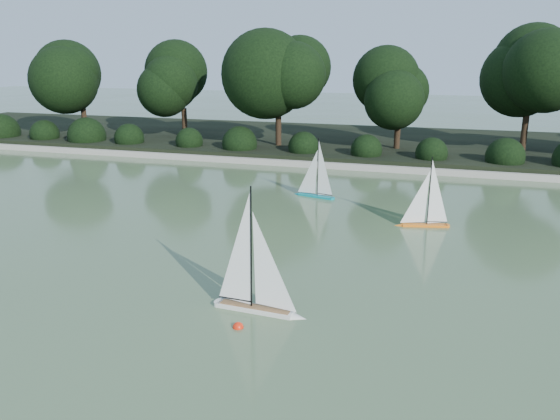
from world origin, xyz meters
name	(u,v)px	position (x,y,z in m)	size (l,w,h in m)	color
ground	(262,289)	(0.00, 0.00, 0.00)	(80.00, 80.00, 0.00)	#3C5331
pond_coping	(355,167)	(0.00, 9.00, 0.09)	(40.00, 0.35, 0.18)	gray
far_bank	(372,144)	(0.00, 13.00, 0.15)	(40.00, 8.00, 0.30)	black
tree_line	(408,77)	(1.23, 11.44, 2.64)	(26.31, 3.93, 4.39)	black
shrub_hedge	(360,150)	(0.00, 9.90, 0.45)	(29.10, 1.10, 1.10)	black
sailboat_white_b	(262,292)	(0.23, -0.71, 0.29)	(1.37, 0.31, 1.87)	silver
sailboat_orange	(421,215)	(2.14, 3.83, 0.24)	(1.13, 0.41, 1.54)	orange
sailboat_teal	(313,187)	(-0.52, 5.52, 0.24)	(1.12, 0.44, 1.54)	#077D86
race_buoy	(238,327)	(0.07, -1.22, 0.00)	(0.14, 0.14, 0.14)	red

